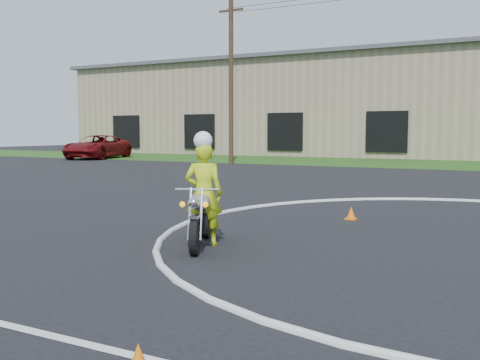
% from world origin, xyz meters
% --- Properties ---
extents(ground, '(120.00, 120.00, 0.00)m').
position_xyz_m(ground, '(0.00, 0.00, 0.00)').
color(ground, black).
rests_on(ground, ground).
extents(primary_motorcycle, '(1.01, 1.95, 1.09)m').
position_xyz_m(primary_motorcycle, '(-4.43, 0.22, 0.53)').
color(primary_motorcycle, black).
rests_on(primary_motorcycle, ground).
extents(rider_primary_grp, '(0.79, 0.67, 2.02)m').
position_xyz_m(rider_primary_grp, '(-4.44, 0.35, 0.97)').
color(rider_primary_grp, '#BFD816').
rests_on(rider_primary_grp, ground).
extents(pickup_grp, '(4.17, 6.75, 1.74)m').
position_xyz_m(pickup_grp, '(-27.34, 22.88, 0.87)').
color(pickup_grp, '#660B0D').
rests_on(pickup_grp, ground).
extents(warehouse, '(41.00, 17.00, 8.30)m').
position_xyz_m(warehouse, '(-18.00, 39.99, 4.16)').
color(warehouse, tan).
rests_on(warehouse, ground).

